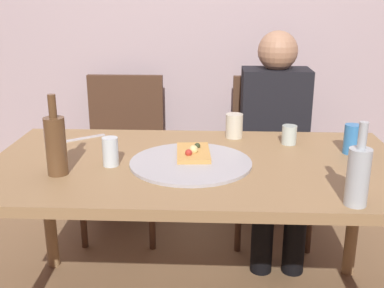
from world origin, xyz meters
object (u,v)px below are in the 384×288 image
at_px(dining_table, 197,179).
at_px(soda_can, 352,139).
at_px(wine_glass, 234,126).
at_px(tumbler_far, 289,135).
at_px(pizza_tray, 191,163).
at_px(chair_left, 124,145).
at_px(tumbler_near, 110,152).
at_px(table_knife, 82,139).
at_px(beer_bottle, 358,175).
at_px(guest_in_sweater, 276,133).
at_px(pizza_slice_last, 193,152).
at_px(wine_bottle, 56,144).
at_px(chair_right, 271,147).

distance_m(dining_table, soda_can, 0.66).
bearing_deg(wine_glass, tumbler_far, -20.23).
distance_m(pizza_tray, tumbler_far, 0.50).
relative_size(pizza_tray, soda_can, 3.87).
bearing_deg(chair_left, tumbler_near, 98.07).
bearing_deg(dining_table, table_knife, 152.72).
height_order(beer_bottle, guest_in_sweater, guest_in_sweater).
xyz_separation_m(pizza_slice_last, guest_in_sweater, (0.41, 0.64, -0.10)).
relative_size(dining_table, beer_bottle, 6.10).
bearing_deg(guest_in_sweater, pizza_slice_last, 57.28).
relative_size(tumbler_far, wine_glass, 0.76).
relative_size(soda_can, chair_left, 0.14).
height_order(pizza_slice_last, wine_glass, wine_glass).
relative_size(dining_table, wine_bottle, 5.52).
distance_m(wine_bottle, tumbler_far, 0.98).
relative_size(beer_bottle, chair_right, 0.30).
bearing_deg(pizza_slice_last, tumbler_far, 26.31).
xyz_separation_m(tumbler_far, table_knife, (-0.92, 0.03, -0.04)).
relative_size(table_knife, chair_left, 0.24).
xyz_separation_m(dining_table, wine_bottle, (-0.50, -0.15, 0.19)).
bearing_deg(tumbler_far, soda_can, -26.07).
xyz_separation_m(beer_bottle, wine_glass, (-0.35, 0.70, -0.05)).
xyz_separation_m(tumbler_near, soda_can, (0.96, 0.19, 0.01)).
bearing_deg(pizza_tray, guest_in_sweater, 59.66).
relative_size(tumbler_far, guest_in_sweater, 0.07).
relative_size(tumbler_near, chair_right, 0.12).
relative_size(chair_left, guest_in_sweater, 0.77).
bearing_deg(tumbler_near, pizza_tray, 4.93).
distance_m(beer_bottle, guest_in_sweater, 1.07).
relative_size(tumbler_far, table_knife, 0.38).
height_order(wine_bottle, chair_left, wine_bottle).
height_order(pizza_tray, beer_bottle, beer_bottle).
height_order(wine_bottle, wine_glass, wine_bottle).
bearing_deg(tumbler_far, chair_right, 89.85).
distance_m(tumbler_near, chair_left, 0.94).
bearing_deg(soda_can, guest_in_sweater, 112.96).
bearing_deg(soda_can, beer_bottle, -103.81).
xyz_separation_m(dining_table, tumbler_far, (0.40, 0.25, 0.11)).
xyz_separation_m(pizza_slice_last, table_knife, (-0.51, 0.23, -0.02)).
distance_m(wine_bottle, beer_bottle, 1.03).
bearing_deg(soda_can, chair_right, 108.40).
relative_size(beer_bottle, chair_left, 0.30).
distance_m(pizza_slice_last, tumbler_far, 0.46).
height_order(pizza_tray, table_knife, pizza_tray).
xyz_separation_m(tumbler_far, guest_in_sweater, (0.00, 0.44, -0.12)).
relative_size(pizza_tray, wine_glass, 4.29).
bearing_deg(table_knife, guest_in_sweater, 167.02).
bearing_deg(chair_right, wine_bottle, 47.81).
distance_m(pizza_slice_last, guest_in_sweater, 0.77).
relative_size(pizza_slice_last, soda_can, 1.88).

